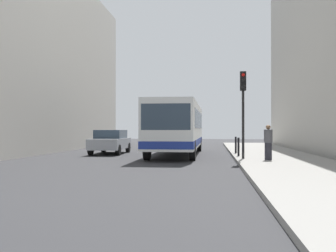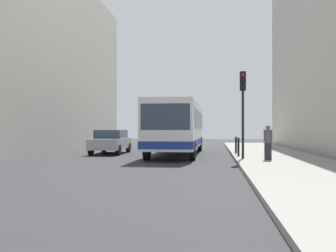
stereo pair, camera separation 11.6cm
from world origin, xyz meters
name	(u,v)px [view 1 (the left image)]	position (x,y,z in m)	size (l,w,h in m)	color
ground_plane	(171,159)	(0.00, 0.00, 0.00)	(80.00, 80.00, 0.00)	#2D2D30
sidewalk	(279,159)	(5.40, 0.00, 0.07)	(4.40, 40.00, 0.15)	gray
building_left	(2,52)	(-11.50, 4.00, 6.57)	(7.00, 32.00, 13.14)	#BCB7AD
bus	(178,126)	(0.05, 3.26, 1.73)	(2.61, 11.04, 3.00)	white
car_beside_bus	(111,141)	(-4.20, 3.84, 0.78)	(1.96, 4.45, 1.48)	#A5A8AD
traffic_light	(243,98)	(3.55, -1.21, 3.01)	(0.28, 0.33, 4.10)	black
bollard_near	(238,147)	(3.45, 0.53, 0.62)	(0.11, 0.11, 0.95)	black
bollard_mid	(236,145)	(3.45, 2.83, 0.62)	(0.11, 0.11, 0.95)	black
pedestrian_near_signal	(268,143)	(4.62, -1.84, 0.93)	(0.38, 0.38, 1.58)	#26262D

